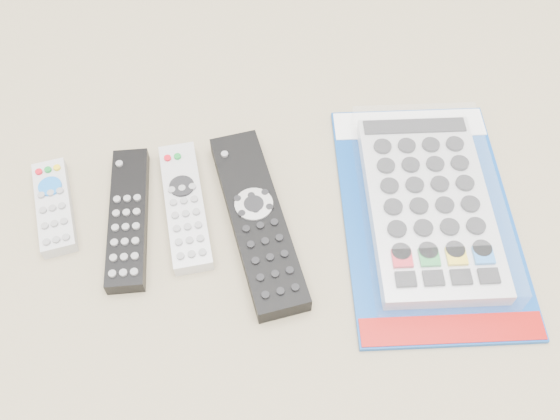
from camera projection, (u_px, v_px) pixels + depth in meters
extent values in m
plane|color=gray|center=(258.00, 233.00, 0.75)|extent=(5.00, 5.00, 0.00)
cube|color=#AEAEB0|center=(54.00, 206.00, 0.76)|extent=(0.06, 0.14, 0.02)
cylinder|color=blue|center=(50.00, 186.00, 0.76)|extent=(0.03, 0.03, 0.00)
cube|color=black|center=(128.00, 217.00, 0.75)|extent=(0.06, 0.20, 0.02)
cube|color=silver|center=(185.00, 205.00, 0.76)|extent=(0.05, 0.18, 0.02)
cylinder|color=black|center=(182.00, 186.00, 0.76)|extent=(0.03, 0.03, 0.00)
cube|color=black|center=(257.00, 219.00, 0.75)|extent=(0.09, 0.26, 0.02)
cylinder|color=silver|center=(254.00, 204.00, 0.74)|extent=(0.05, 0.05, 0.00)
cube|color=#0D4093|center=(427.00, 215.00, 0.76)|extent=(0.24, 0.36, 0.01)
cube|color=white|center=(409.00, 124.00, 0.83)|extent=(0.20, 0.07, 0.00)
cube|color=#A00D0B|center=(452.00, 329.00, 0.67)|extent=(0.20, 0.06, 0.00)
cube|color=silver|center=(428.00, 205.00, 0.75)|extent=(0.17, 0.28, 0.02)
cube|color=white|center=(430.00, 201.00, 0.74)|extent=(0.19, 0.29, 0.04)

